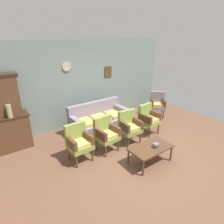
{
  "coord_description": "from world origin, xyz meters",
  "views": [
    {
      "loc": [
        -2.8,
        -2.82,
        2.77
      ],
      "look_at": [
        -0.01,
        1.08,
        0.85
      ],
      "focal_mm": 30.21,
      "sensor_mm": 36.0,
      "label": 1
    }
  ],
  "objects": [
    {
      "name": "coffee_table",
      "position": [
        0.08,
        -0.32,
        0.38
      ],
      "size": [
        1.0,
        0.56,
        0.42
      ],
      "color": "brown",
      "rests_on": "ground"
    },
    {
      "name": "armchair_near_couch_end",
      "position": [
        -0.45,
        0.73,
        0.5
      ],
      "size": [
        0.55,
        0.53,
        0.9
      ],
      "color": "#849947",
      "rests_on": "ground"
    },
    {
      "name": "floor_vase_by_wall",
      "position": [
        2.85,
        2.15,
        0.38
      ],
      "size": [
        0.23,
        0.23,
        0.75
      ],
      "primitive_type": "cylinder",
      "color": "#5E7042",
      "rests_on": "ground"
    },
    {
      "name": "wall_back_with_decor",
      "position": [
        0.0,
        2.63,
        1.35
      ],
      "size": [
        6.4,
        0.09,
        2.7
      ],
      "color": "gray",
      "rests_on": "ground"
    },
    {
      "name": "armchair_near_cabinet",
      "position": [
        1.12,
        0.77,
        0.5
      ],
      "size": [
        0.56,
        0.53,
        0.9
      ],
      "color": "#849947",
      "rests_on": "ground"
    },
    {
      "name": "armchair_row_middle",
      "position": [
        -1.2,
        0.75,
        0.5
      ],
      "size": [
        0.54,
        0.51,
        0.9
      ],
      "color": "#849947",
      "rests_on": "ground"
    },
    {
      "name": "floral_couch",
      "position": [
        -0.03,
        1.73,
        0.33
      ],
      "size": [
        1.81,
        0.84,
        0.9
      ],
      "color": "gray",
      "rests_on": "ground"
    },
    {
      "name": "armchair_by_doorway",
      "position": [
        0.31,
        0.7,
        0.5
      ],
      "size": [
        0.56,
        0.53,
        0.9
      ],
      "color": "#849947",
      "rests_on": "ground"
    },
    {
      "name": "wingback_chair_by_fireplace",
      "position": [
        2.37,
        1.53,
        0.5
      ],
      "size": [
        0.71,
        0.71,
        0.9
      ],
      "color": "gray",
      "rests_on": "ground"
    },
    {
      "name": "vase_on_cabinet",
      "position": [
        -2.36,
        2.07,
        1.1
      ],
      "size": [
        0.12,
        0.12,
        0.33
      ],
      "primitive_type": "cylinder",
      "color": "tan",
      "rests_on": "side_cabinet"
    },
    {
      "name": "ground_plane",
      "position": [
        0.0,
        0.0,
        0.0
      ],
      "size": [
        7.68,
        7.68,
        0.0
      ],
      "primitive_type": "plane",
      "color": "brown"
    },
    {
      "name": "side_cabinet",
      "position": [
        -2.51,
        2.25,
        0.47
      ],
      "size": [
        1.16,
        0.55,
        0.93
      ],
      "color": "brown",
      "rests_on": "ground"
    },
    {
      "name": "book_stack_on_table",
      "position": [
        0.18,
        -0.38,
        0.47
      ],
      "size": [
        0.16,
        0.12,
        0.09
      ],
      "color": "#7F6C51",
      "rests_on": "coffee_table"
    }
  ]
}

